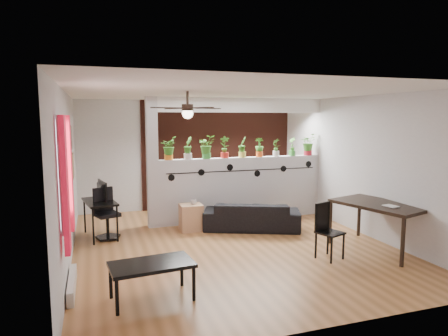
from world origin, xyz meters
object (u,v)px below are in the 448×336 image
sofa (252,216)px  potted_plant_0 (169,147)px  potted_plant_6 (276,147)px  potted_plant_2 (207,146)px  folding_chair (326,226)px  dining_table (379,208)px  potted_plant_5 (259,147)px  potted_plant_4 (242,147)px  computer_desk (100,204)px  potted_plant_7 (292,146)px  cup (193,202)px  potted_plant_8 (308,144)px  office_chair (106,217)px  potted_plant_3 (225,146)px  cube_shelf (191,217)px  ceiling_fan (188,110)px  coffee_table (152,267)px  potted_plant_1 (188,147)px

sofa → potted_plant_0: bearing=-4.9°
potted_plant_6 → potted_plant_2: bearing=-180.0°
folding_chair → dining_table: bearing=3.3°
potted_plant_2 → potted_plant_5: potted_plant_2 is taller
potted_plant_4 → computer_desk: (-2.94, -0.39, -0.96)m
potted_plant_7 → cup: bearing=-168.3°
potted_plant_7 → potted_plant_8: potted_plant_8 is taller
potted_plant_7 → office_chair: size_ratio=0.45×
potted_plant_7 → folding_chair: bearing=-106.5°
potted_plant_3 → dining_table: (1.84, -2.58, -0.89)m
cube_shelf → potted_plant_3: bearing=30.7°
ceiling_fan → office_chair: ceiling_fan is taller
cup → coffee_table: 3.02m
potted_plant_3 → potted_plant_6: size_ratio=1.18×
potted_plant_2 → folding_chair: size_ratio=0.56×
potted_plant_6 → potted_plant_8: size_ratio=0.81×
ceiling_fan → sofa: 2.75m
potted_plant_1 → computer_desk: potted_plant_1 is taller
cube_shelf → folding_chair: folding_chair is taller
potted_plant_7 → potted_plant_8: bearing=-0.0°
potted_plant_1 → coffee_table: potted_plant_1 is taller
potted_plant_0 → ceiling_fan: bearing=-90.6°
potted_plant_0 → folding_chair: (1.98, -2.64, -1.08)m
cube_shelf → cup: size_ratio=4.40×
potted_plant_8 → computer_desk: bearing=-175.1°
potted_plant_2 → potted_plant_4: (0.79, 0.00, -0.03)m
cube_shelf → dining_table: dining_table is taller
potted_plant_4 → potted_plant_6: size_ratio=1.10×
potted_plant_3 → sofa: bearing=-68.5°
potted_plant_0 → dining_table: potted_plant_0 is taller
potted_plant_0 → folding_chair: size_ratio=0.54×
potted_plant_6 → computer_desk: size_ratio=0.39×
ceiling_fan → dining_table: bearing=-14.3°
potted_plant_4 → coffee_table: potted_plant_4 is taller
potted_plant_2 → cube_shelf: (-0.46, -0.49, -1.35)m
ceiling_fan → computer_desk: ceiling_fan is taller
office_chair → folding_chair: office_chair is taller
potted_plant_3 → dining_table: 3.29m
potted_plant_3 → potted_plant_7: size_ratio=1.14×
cup → dining_table: dining_table is taller
potted_plant_2 → potted_plant_3: 0.40m
computer_desk → cup: bearing=-3.5°
potted_plant_1 → cup: (-0.02, -0.49, -1.03)m
potted_plant_2 → sofa: bearing=-47.9°
ceiling_fan → coffee_table: ceiling_fan is taller
dining_table → potted_plant_6: bearing=104.4°
potted_plant_8 → cup: bearing=-170.0°
ceiling_fan → coffee_table: (-0.80, -1.45, -1.90)m
potted_plant_0 → potted_plant_5: (1.98, -0.00, -0.03)m
potted_plant_3 → cup: size_ratio=3.98×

